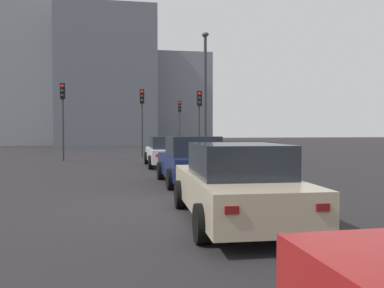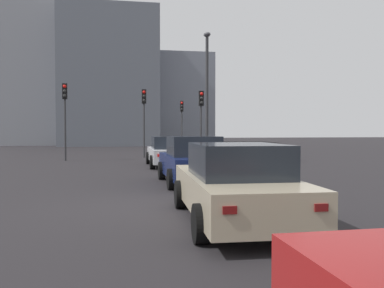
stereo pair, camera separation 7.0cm
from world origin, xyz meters
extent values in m
cube|color=black|center=(0.00, 0.00, -0.10)|extent=(160.00, 160.00, 0.20)
cube|color=silver|center=(10.42, -1.67, 0.57)|extent=(4.61, 1.82, 0.63)
cube|color=#1E232B|center=(10.19, -1.67, 1.18)|extent=(2.07, 1.59, 0.59)
cylinder|color=black|center=(11.85, -2.57, 0.32)|extent=(0.64, 0.22, 0.64)
cylinder|color=black|center=(11.84, -0.76, 0.32)|extent=(0.64, 0.22, 0.64)
cylinder|color=black|center=(9.00, -2.57, 0.32)|extent=(0.64, 0.22, 0.64)
cylinder|color=black|center=(8.99, -0.77, 0.32)|extent=(0.64, 0.22, 0.64)
cube|color=red|center=(8.11, -2.32, 0.69)|extent=(0.03, 0.20, 0.11)
cube|color=red|center=(8.10, -1.03, 0.69)|extent=(0.03, 0.20, 0.11)
cube|color=#141E4C|center=(3.83, -1.73, 0.60)|extent=(4.17, 1.84, 0.69)
cube|color=#1E232B|center=(3.63, -1.74, 1.27)|extent=(1.89, 1.59, 0.64)
cylinder|color=black|center=(5.13, -2.59, 0.32)|extent=(0.64, 0.23, 0.64)
cylinder|color=black|center=(5.10, -0.83, 0.32)|extent=(0.64, 0.23, 0.64)
cylinder|color=black|center=(2.57, -2.64, 0.32)|extent=(0.64, 0.23, 0.64)
cylinder|color=black|center=(2.53, -0.88, 0.32)|extent=(0.64, 0.23, 0.64)
cube|color=maroon|center=(1.76, -2.41, 0.73)|extent=(0.03, 0.20, 0.11)
cube|color=maroon|center=(1.74, -1.14, 0.73)|extent=(0.03, 0.20, 0.11)
cube|color=tan|center=(-1.83, -1.61, 0.59)|extent=(4.81, 1.97, 0.66)
cube|color=#1E232B|center=(-2.07, -1.60, 1.23)|extent=(2.19, 1.68, 0.62)
cylinder|color=black|center=(-0.38, -2.57, 0.32)|extent=(0.65, 0.24, 0.64)
cylinder|color=black|center=(-0.33, -0.74, 0.32)|extent=(0.65, 0.24, 0.64)
cylinder|color=black|center=(-3.33, -2.48, 0.32)|extent=(0.65, 0.24, 0.64)
cylinder|color=black|center=(-3.27, -0.65, 0.32)|extent=(0.65, 0.24, 0.64)
cube|color=maroon|center=(-4.24, -2.20, 0.71)|extent=(0.04, 0.20, 0.11)
cube|color=maroon|center=(-4.20, -0.88, 0.71)|extent=(0.04, 0.20, 0.11)
cylinder|color=#2D2D30|center=(16.79, -0.80, 1.75)|extent=(0.11, 0.11, 3.49)
cube|color=black|center=(16.73, -0.80, 3.94)|extent=(0.20, 0.28, 0.90)
sphere|color=red|center=(16.62, -0.80, 4.21)|extent=(0.20, 0.20, 0.20)
sphere|color=black|center=(16.62, -0.80, 3.94)|extent=(0.20, 0.20, 0.20)
sphere|color=black|center=(16.62, -0.80, 3.67)|extent=(0.20, 0.20, 0.20)
cylinder|color=#2D2D30|center=(24.70, -4.41, 1.68)|extent=(0.11, 0.11, 3.35)
cube|color=black|center=(24.64, -4.40, 3.80)|extent=(0.24, 0.30, 0.90)
sphere|color=red|center=(24.54, -4.38, 4.07)|extent=(0.20, 0.20, 0.20)
sphere|color=black|center=(24.54, -4.38, 3.80)|extent=(0.20, 0.20, 0.20)
sphere|color=black|center=(24.54, -4.38, 3.53)|extent=(0.20, 0.20, 0.20)
cylinder|color=#2D2D30|center=(14.95, 3.86, 1.79)|extent=(0.11, 0.11, 3.58)
cube|color=black|center=(14.90, 3.85, 4.03)|extent=(0.22, 0.29, 0.90)
sphere|color=red|center=(14.79, 3.84, 4.30)|extent=(0.20, 0.20, 0.20)
sphere|color=black|center=(14.79, 3.84, 4.03)|extent=(0.20, 0.20, 0.20)
sphere|color=black|center=(14.79, 3.84, 3.76)|extent=(0.20, 0.20, 0.20)
cylinder|color=#2D2D30|center=(14.74, -4.14, 1.63)|extent=(0.11, 0.11, 3.26)
cube|color=black|center=(14.68, -4.15, 3.71)|extent=(0.22, 0.29, 0.90)
sphere|color=red|center=(14.57, -4.15, 3.98)|extent=(0.20, 0.20, 0.20)
sphere|color=black|center=(14.57, -4.15, 3.71)|extent=(0.20, 0.20, 0.20)
sphere|color=black|center=(14.57, -4.15, 3.44)|extent=(0.20, 0.20, 0.20)
cylinder|color=#2D2D30|center=(11.82, -3.90, 3.38)|extent=(0.16, 0.16, 6.76)
ellipsoid|color=#4C4C51|center=(11.82, -3.90, 6.88)|extent=(0.56, 0.36, 0.24)
cube|color=gray|center=(45.85, -6.00, 5.85)|extent=(9.59, 10.19, 11.70)
cube|color=slate|center=(40.38, 2.00, 7.79)|extent=(11.10, 10.98, 15.57)
cube|color=gray|center=(44.31, 10.00, 8.39)|extent=(12.23, 8.49, 16.78)
camera|label=1|loc=(-9.50, 0.62, 1.80)|focal=37.94mm
camera|label=2|loc=(-9.51, 0.55, 1.80)|focal=37.94mm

